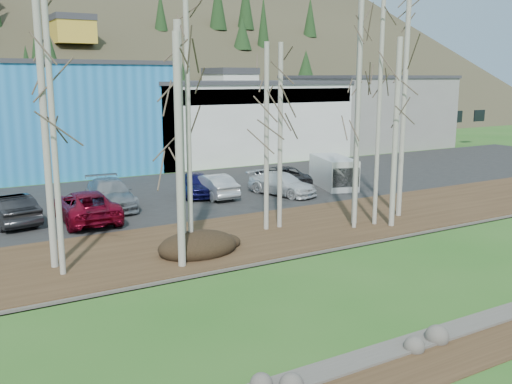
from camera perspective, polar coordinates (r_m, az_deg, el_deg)
dirt_strip at (r=17.08m, az=21.88°, el=-13.99°), size 80.00×1.80×0.03m
near_bank_rocks at (r=17.64m, az=19.25°, el=-13.01°), size 80.00×0.80×0.50m
river at (r=20.28m, az=10.32°, el=-9.30°), size 80.00×8.00×0.90m
far_bank_rocks at (r=23.34m, az=3.71°, el=-6.34°), size 80.00×0.80×0.46m
far_bank at (r=25.91m, az=-0.28°, el=-4.34°), size 80.00×7.00×0.15m
parking_lot at (r=35.13m, az=-8.95°, el=-0.30°), size 80.00×14.00×0.14m
building_blue at (r=46.60m, az=-22.56°, el=6.90°), size 20.40×12.24×8.30m
building_white at (r=52.30m, az=-2.47°, el=7.33°), size 18.36×12.24×6.80m
building_grey at (r=61.46m, az=10.92°, el=7.97°), size 14.28×12.24×7.30m
hillside at (r=92.49m, az=-23.62°, el=16.93°), size 160.00×72.00×35.00m
dirt_mound at (r=23.17m, az=-5.85°, el=-5.29°), size 3.32×2.35×0.65m
birch_0 at (r=21.79m, az=-20.34°, el=5.76°), size 0.26×0.26×10.16m
birch_1 at (r=20.82m, az=-19.66°, el=6.43°), size 0.21×0.21×10.77m
birch_2 at (r=22.33m, az=-7.58°, el=5.07°), size 0.30×0.30×9.06m
birch_3 at (r=22.30m, az=-6.79°, el=7.18°), size 0.20×0.20×10.69m
birch_4 at (r=20.83m, az=-7.69°, el=3.88°), size 0.28×0.28×8.53m
birch_5 at (r=25.93m, az=1.06°, el=5.40°), size 0.22×0.22×8.50m
birch_6 at (r=26.54m, az=10.13°, el=7.37°), size 0.20×0.20×10.35m
birch_7 at (r=27.30m, az=10.15°, el=8.26°), size 0.26×0.26×11.08m
birch_8 at (r=27.30m, az=13.78°, el=5.64°), size 0.25×0.25×8.74m
birch_9 at (r=29.36m, az=14.64°, el=9.72°), size 0.25×0.25×12.56m
birch_10 at (r=26.32m, az=2.43°, el=5.49°), size 0.22×0.22×8.50m
birch_11 at (r=27.39m, az=12.18°, el=7.41°), size 0.20×0.20×10.35m
car_1 at (r=29.88m, az=-23.68°, el=-1.63°), size 2.25×4.60×1.45m
car_2 at (r=29.23m, az=-16.67°, el=-1.34°), size 2.69×5.56×1.52m
car_3 at (r=31.89m, az=-14.36°, el=-0.18°), size 2.59×5.43×1.53m
car_4 at (r=34.24m, az=-5.98°, el=0.78°), size 2.85×4.40×1.39m
car_5 at (r=33.70m, az=-4.37°, el=0.64°), size 1.54×4.24×1.39m
car_6 at (r=36.82m, az=2.53°, el=1.58°), size 3.05×5.32×1.40m
car_7 at (r=34.39m, az=2.62°, el=0.82°), size 3.10×4.91×1.33m
car_8 at (r=29.91m, az=-23.28°, el=-1.59°), size 2.25×4.60×1.45m
van_white at (r=37.00m, az=7.84°, el=1.95°), size 3.08×4.75×1.92m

